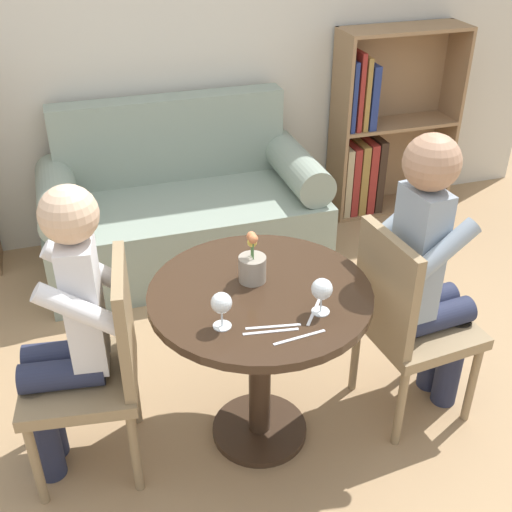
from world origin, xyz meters
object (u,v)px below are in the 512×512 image
at_px(bookshelf_right, 377,134).
at_px(chair_right, 406,318).
at_px(wine_glass_left, 221,304).
at_px(person_right, 430,273).
at_px(wine_glass_right, 322,290).
at_px(couch, 183,211).
at_px(person_left, 66,333).
at_px(flower_vase, 252,265).
at_px(chair_left, 98,363).

distance_m(bookshelf_right, chair_right, 1.97).
bearing_deg(wine_glass_left, chair_right, 8.92).
height_order(person_right, wine_glass_right, person_right).
bearing_deg(bookshelf_right, couch, -168.98).
bearing_deg(person_right, chair_right, 93.77).
relative_size(wine_glass_left, wine_glass_right, 0.99).
height_order(couch, person_left, person_left).
xyz_separation_m(chair_right, flower_vase, (-0.62, 0.11, 0.30)).
height_order(chair_left, flower_vase, flower_vase).
distance_m(bookshelf_right, person_right, 1.93).
relative_size(wine_glass_left, flower_vase, 0.66).
relative_size(chair_left, wine_glass_left, 6.69).
xyz_separation_m(wine_glass_left, flower_vase, (0.18, 0.24, -0.03)).
bearing_deg(wine_glass_left, flower_vase, 52.97).
distance_m(chair_right, person_right, 0.21).
distance_m(chair_left, wine_glass_left, 0.58).
relative_size(bookshelf_right, chair_left, 1.36).
xyz_separation_m(wine_glass_left, wine_glass_right, (0.35, -0.02, -0.00)).
bearing_deg(couch, person_left, -116.20).
distance_m(bookshelf_right, wine_glass_left, 2.51).
height_order(chair_right, flower_vase, flower_vase).
bearing_deg(wine_glass_right, couch, 95.48).
bearing_deg(couch, chair_left, -112.93).
xyz_separation_m(bookshelf_right, flower_vase, (-1.38, -1.69, 0.25)).
bearing_deg(chair_left, chair_right, 93.23).
relative_size(chair_left, flower_vase, 4.40).
distance_m(wine_glass_right, flower_vase, 0.31).
height_order(chair_left, wine_glass_right, chair_left).
relative_size(couch, wine_glass_left, 11.87).
bearing_deg(wine_glass_right, chair_right, 18.35).
bearing_deg(wine_glass_right, chair_left, 162.53).
relative_size(couch, wine_glass_right, 11.79).
xyz_separation_m(bookshelf_right, wine_glass_right, (-1.22, -1.96, 0.28)).
bearing_deg(wine_glass_left, chair_left, 152.62).
bearing_deg(chair_left, wine_glass_left, 70.27).
relative_size(bookshelf_right, flower_vase, 5.98).
distance_m(bookshelf_right, wine_glass_right, 2.32).
bearing_deg(chair_left, person_left, -94.98).
bearing_deg(person_left, person_right, 93.52).
xyz_separation_m(couch, bookshelf_right, (1.38, 0.27, 0.23)).
xyz_separation_m(chair_right, wine_glass_left, (-0.80, -0.13, 0.33)).
relative_size(chair_right, wine_glass_right, 6.64).
xyz_separation_m(wine_glass_right, flower_vase, (-0.17, 0.26, -0.03)).
height_order(person_right, flower_vase, person_right).
xyz_separation_m(couch, person_left, (-0.70, -1.43, 0.33)).
xyz_separation_m(person_right, wine_glass_left, (-0.88, -0.14, 0.14)).
bearing_deg(bookshelf_right, wine_glass_left, -128.96).
relative_size(chair_left, person_right, 0.70).
distance_m(person_right, flower_vase, 0.72).
bearing_deg(wine_glass_right, person_left, 163.03).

